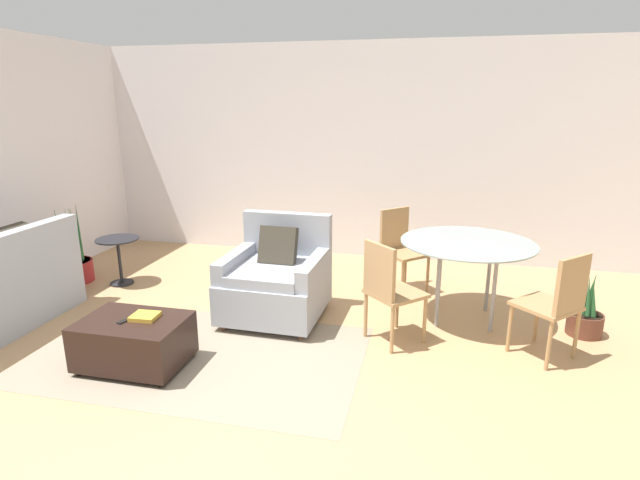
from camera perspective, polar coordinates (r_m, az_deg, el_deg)
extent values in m
plane|color=tan|center=(3.59, -12.80, -19.16)|extent=(20.00, 20.00, 0.00)
cube|color=white|center=(6.66, 1.01, 9.98)|extent=(12.00, 0.06, 2.75)
cube|color=gray|center=(4.35, -13.78, -12.59)|extent=(2.70, 1.63, 0.00)
cube|color=beige|center=(3.91, -17.70, -16.29)|extent=(2.65, 0.06, 0.00)
cube|color=beige|center=(4.08, -16.02, -14.71)|extent=(2.65, 0.06, 0.00)
cube|color=beige|center=(4.26, -14.49, -13.25)|extent=(2.65, 0.06, 0.00)
cube|color=beige|center=(4.44, -13.10, -11.90)|extent=(2.65, 0.06, 0.00)
cube|color=beige|center=(4.63, -11.84, -10.65)|extent=(2.65, 0.06, 0.00)
cube|color=beige|center=(4.82, -10.69, -9.49)|extent=(2.65, 0.06, 0.00)
cube|color=#999EA8|center=(5.92, -29.49, -0.87)|extent=(0.83, 0.12, 0.26)
cube|color=#383328|center=(5.52, -32.04, -0.70)|extent=(0.19, 0.40, 0.41)
cube|color=#999EA8|center=(4.83, -5.15, -6.08)|extent=(0.92, 0.96, 0.37)
cube|color=#999EA8|center=(4.72, -5.37, -3.59)|extent=(0.68, 0.84, 0.10)
cube|color=#999EA8|center=(5.06, -3.73, 0.26)|extent=(0.90, 0.14, 0.52)
cube|color=#999EA8|center=(4.88, -9.57, -2.49)|extent=(0.14, 0.87, 0.20)
cube|color=#999EA8|center=(4.62, -0.66, -3.27)|extent=(0.14, 0.87, 0.20)
cylinder|color=brown|center=(4.72, -10.99, -9.69)|extent=(0.05, 0.05, 0.06)
cylinder|color=brown|center=(4.48, -2.22, -10.87)|extent=(0.05, 0.05, 0.06)
cylinder|color=brown|center=(5.38, -7.46, -6.33)|extent=(0.05, 0.05, 0.06)
cylinder|color=brown|center=(5.16, 0.27, -7.15)|extent=(0.05, 0.05, 0.06)
cube|color=#383328|center=(4.79, -4.81, -0.61)|extent=(0.37, 0.22, 0.37)
cube|color=black|center=(4.24, -20.47, -10.72)|extent=(0.80, 0.56, 0.35)
cylinder|color=black|center=(4.36, -25.89, -13.49)|extent=(0.04, 0.04, 0.04)
cylinder|color=black|center=(3.98, -17.67, -15.41)|extent=(0.04, 0.04, 0.04)
cylinder|color=black|center=(4.68, -22.35, -11.04)|extent=(0.04, 0.04, 0.04)
cylinder|color=black|center=(4.33, -14.54, -12.50)|extent=(0.04, 0.04, 0.04)
cube|color=gold|center=(4.15, -19.38, -8.24)|extent=(0.21, 0.19, 0.03)
cube|color=black|center=(4.16, -21.30, -8.53)|extent=(0.08, 0.15, 0.01)
cylinder|color=maroon|center=(6.46, -26.34, -3.21)|extent=(0.43, 0.43, 0.25)
cylinder|color=black|center=(6.43, -26.46, -2.24)|extent=(0.40, 0.40, 0.02)
cone|color=#286033|center=(6.27, -26.18, 0.61)|extent=(0.05, 0.15, 0.66)
cone|color=#286033|center=(6.35, -25.84, 0.92)|extent=(0.07, 0.07, 0.68)
cone|color=#286033|center=(6.39, -26.40, 0.69)|extent=(0.07, 0.05, 0.63)
cone|color=#286033|center=(6.41, -26.95, 0.61)|extent=(0.06, 0.07, 0.62)
cone|color=#286033|center=(6.40, -27.43, 0.30)|extent=(0.05, 0.09, 0.57)
cone|color=#286033|center=(6.32, -27.73, 0.48)|extent=(0.07, 0.06, 0.65)
cone|color=#286033|center=(6.30, -27.33, -0.23)|extent=(0.13, 0.05, 0.50)
cone|color=#286033|center=(6.31, -26.64, 0.05)|extent=(0.06, 0.07, 0.53)
cylinder|color=black|center=(6.04, -22.16, 0.09)|extent=(0.47, 0.47, 0.02)
cylinder|color=black|center=(6.11, -21.92, -2.27)|extent=(0.04, 0.04, 0.50)
cylinder|color=black|center=(6.19, -21.68, -4.57)|extent=(0.26, 0.26, 0.02)
cylinder|color=#8C9E99|center=(4.82, 16.53, -0.26)|extent=(1.23, 1.23, 0.01)
cylinder|color=#99999E|center=(4.70, 13.39, -5.38)|extent=(0.04, 0.04, 0.76)
cylinder|color=#99999E|center=(4.73, 19.24, -5.69)|extent=(0.04, 0.04, 0.76)
cylinder|color=#99999E|center=(5.15, 13.40, -3.50)|extent=(0.04, 0.04, 0.76)
cylinder|color=#99999E|center=(5.18, 18.72, -3.80)|extent=(0.04, 0.04, 0.76)
cube|color=tan|center=(4.35, 8.67, -6.04)|extent=(0.59, 0.59, 0.03)
cube|color=tan|center=(4.15, 6.80, -3.50)|extent=(0.29, 0.29, 0.45)
cylinder|color=tan|center=(4.42, 11.87, -8.96)|extent=(0.03, 0.03, 0.42)
cylinder|color=tan|center=(4.67, 8.81, -7.48)|extent=(0.03, 0.03, 0.42)
cylinder|color=tan|center=(4.20, 8.26, -10.15)|extent=(0.03, 0.03, 0.42)
cylinder|color=tan|center=(4.45, 5.25, -8.50)|extent=(0.03, 0.03, 0.42)
cube|color=tan|center=(4.44, 24.41, -6.85)|extent=(0.59, 0.59, 0.03)
cube|color=tan|center=(4.27, 26.87, -4.59)|extent=(0.29, 0.29, 0.45)
cylinder|color=tan|center=(4.75, 23.53, -8.23)|extent=(0.03, 0.03, 0.42)
cylinder|color=tan|center=(4.48, 20.86, -9.40)|extent=(0.03, 0.03, 0.42)
cylinder|color=tan|center=(4.58, 27.24, -9.57)|extent=(0.03, 0.03, 0.42)
cylinder|color=tan|center=(4.30, 24.70, -10.90)|extent=(0.03, 0.03, 0.42)
cube|color=tan|center=(5.48, 9.68, -1.51)|extent=(0.59, 0.59, 0.03)
cube|color=tan|center=(5.55, 8.50, 1.35)|extent=(0.29, 0.29, 0.45)
cylinder|color=tan|center=(5.31, 9.40, -4.62)|extent=(0.03, 0.03, 0.42)
cylinder|color=tan|center=(5.54, 12.21, -3.89)|extent=(0.03, 0.03, 0.42)
cylinder|color=tan|center=(5.57, 6.96, -3.56)|extent=(0.03, 0.03, 0.42)
cylinder|color=tan|center=(5.79, 9.74, -2.91)|extent=(0.03, 0.03, 0.42)
cylinder|color=brown|center=(5.11, 27.98, -8.47)|extent=(0.30, 0.30, 0.20)
cylinder|color=black|center=(5.08, 28.11, -7.55)|extent=(0.28, 0.28, 0.02)
cone|color=#286033|center=(5.02, 28.66, -5.49)|extent=(0.05, 0.08, 0.37)
cone|color=#286033|center=(5.03, 28.50, -5.28)|extent=(0.10, 0.08, 0.40)
cone|color=#286033|center=(5.04, 28.08, -5.71)|extent=(0.06, 0.05, 0.31)
cone|color=#286033|center=(5.01, 28.02, -5.69)|extent=(0.04, 0.07, 0.33)
cone|color=#286033|center=(4.97, 28.34, -5.64)|extent=(0.07, 0.05, 0.37)
cone|color=#286033|center=(4.97, 28.81, -6.20)|extent=(0.08, 0.06, 0.29)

